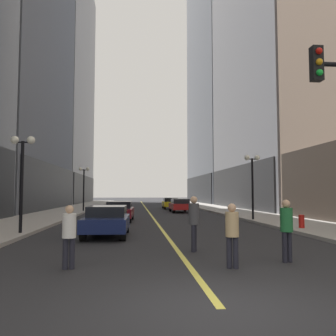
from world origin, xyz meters
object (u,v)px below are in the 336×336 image
pedestrian_in_white_shirt (69,232)px  fire_hydrant_right (302,223)px  car_navy (107,220)px  pedestrian_with_orange_bag (194,219)px  street_lamp_right_mid (252,172)px  pedestrian_in_green_parka (287,226)px  street_lamp_left_near (22,162)px  car_maroon (120,210)px  street_lamp_left_far (84,179)px  car_yellow (170,203)px  car_red (180,205)px  pedestrian_in_tan_trench (232,230)px

pedestrian_in_white_shirt → fire_hydrant_right: (9.95, 7.90, -0.52)m
car_navy → pedestrian_with_orange_bag: pedestrian_with_orange_bag is taller
car_navy → street_lamp_right_mid: 11.77m
pedestrian_in_green_parka → street_lamp_left_near: (-9.16, 6.68, 2.26)m
car_navy → street_lamp_right_mid: size_ratio=0.93×
pedestrian_in_white_shirt → car_maroon: bearing=87.5°
pedestrian_in_white_shirt → street_lamp_left_far: 26.52m
car_maroon → car_yellow: 18.21m
street_lamp_left_far → car_red: bearing=-6.9°
car_yellow → pedestrian_in_tan_trench: size_ratio=2.64×
car_maroon → car_red: size_ratio=0.96×
street_lamp_right_mid → car_red: bearing=106.7°
car_maroon → car_red: 11.50m
car_red → pedestrian_in_tan_trench: (-1.94, -25.36, 0.23)m
car_maroon → street_lamp_left_near: street_lamp_left_near is taller
pedestrian_in_tan_trench → pedestrian_with_orange_bag: bearing=101.8°
car_navy → street_lamp_left_far: (-3.79, 19.63, 2.54)m
pedestrian_in_white_shirt → street_lamp_left_near: street_lamp_left_near is taller
street_lamp_right_mid → car_yellow: bearing=101.0°
car_navy → pedestrian_in_white_shirt: pedestrian_in_white_shirt is taller
car_maroon → pedestrian_with_orange_bag: pedestrian_with_orange_bag is taller
car_navy → car_maroon: size_ratio=0.94×
car_red → street_lamp_left_near: (-9.38, -18.05, 2.54)m
car_red → fire_hydrant_right: bearing=-77.1°
car_navy → pedestrian_in_tan_trench: size_ratio=2.52×
car_maroon → fire_hydrant_right: car_maroon is taller
street_lamp_left_near → fire_hydrant_right: street_lamp_left_near is taller
pedestrian_in_white_shirt → fire_hydrant_right: bearing=38.4°
car_navy → street_lamp_right_mid: (9.01, 7.13, 2.54)m
car_maroon → pedestrian_in_tan_trench: bearing=-77.2°
car_yellow → car_maroon: bearing=-106.6°
fire_hydrant_right → street_lamp_right_mid: bearing=94.9°
pedestrian_in_white_shirt → fire_hydrant_right: pedestrian_in_white_shirt is taller
car_yellow → street_lamp_right_mid: size_ratio=0.97×
car_red → street_lamp_left_far: 9.79m
car_maroon → pedestrian_in_white_shirt: size_ratio=2.75×
street_lamp_right_mid → pedestrian_in_green_parka: bearing=-105.2°
pedestrian_with_orange_bag → street_lamp_right_mid: (5.90, 11.41, 2.21)m
car_maroon → fire_hydrant_right: size_ratio=5.46×
car_navy → car_red: 19.32m
fire_hydrant_right → street_lamp_left_near: bearing=-176.2°
car_maroon → street_lamp_right_mid: 9.25m
car_yellow → pedestrian_in_tan_trench: 32.70m
pedestrian_in_white_shirt → pedestrian_in_green_parka: (5.81, 0.33, 0.08)m
pedestrian_in_white_shirt → pedestrian_in_tan_trench: pedestrian_in_tan_trench is taller
pedestrian_in_white_shirt → pedestrian_with_orange_bag: size_ratio=0.89×
car_maroon → street_lamp_left_far: size_ratio=0.99×
car_navy → fire_hydrant_right: car_navy is taller
street_lamp_right_mid → pedestrian_in_white_shirt: bearing=-124.6°
pedestrian_with_orange_bag → street_lamp_left_near: bearing=145.6°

